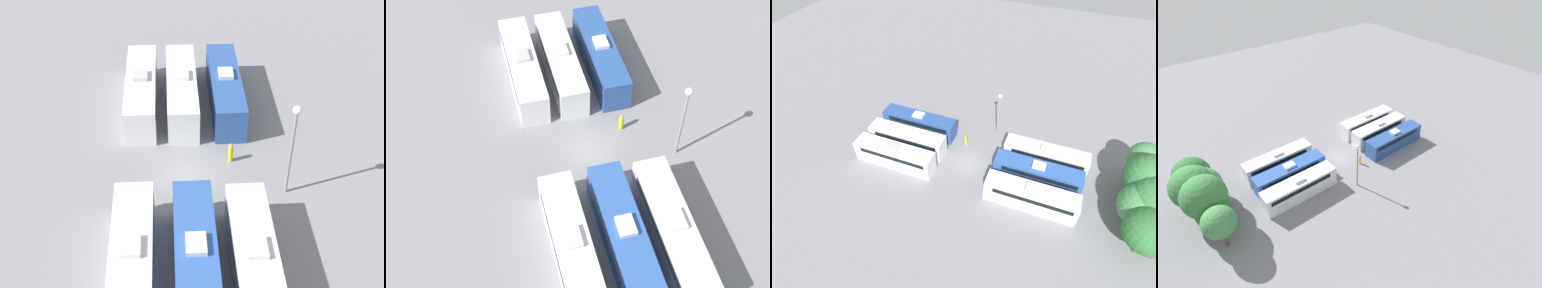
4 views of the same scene
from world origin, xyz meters
TOP-DOWN VIEW (x-y plane):
  - ground_plane at (0.00, 0.00)m, footprint 124.24×124.24m
  - bus_0 at (-3.63, -9.25)m, footprint 2.53×11.01m
  - bus_1 at (0.09, -9.25)m, footprint 2.53×11.01m
  - bus_2 at (3.52, -9.31)m, footprint 2.53×11.01m
  - bus_3 at (-3.55, 9.53)m, footprint 2.53×11.01m
  - bus_4 at (-0.14, 9.11)m, footprint 2.53×11.01m
  - bus_5 at (3.59, 9.08)m, footprint 2.53×11.01m
  - worker_person at (-3.37, -1.77)m, footprint 0.36×0.36m
  - light_pole at (-6.94, 1.80)m, footprint 0.60×0.60m

SIDE VIEW (x-z plane):
  - ground_plane at x=0.00m, z-range 0.00..0.00m
  - worker_person at x=-3.37m, z-range -0.06..1.56m
  - bus_0 at x=-3.63m, z-range -0.03..3.32m
  - bus_1 at x=0.09m, z-range -0.03..3.32m
  - bus_2 at x=3.52m, z-range -0.03..3.32m
  - bus_3 at x=-3.55m, z-range -0.03..3.32m
  - bus_4 at x=-0.14m, z-range -0.03..3.32m
  - bus_5 at x=3.59m, z-range -0.03..3.32m
  - light_pole at x=-6.94m, z-range 1.35..8.74m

